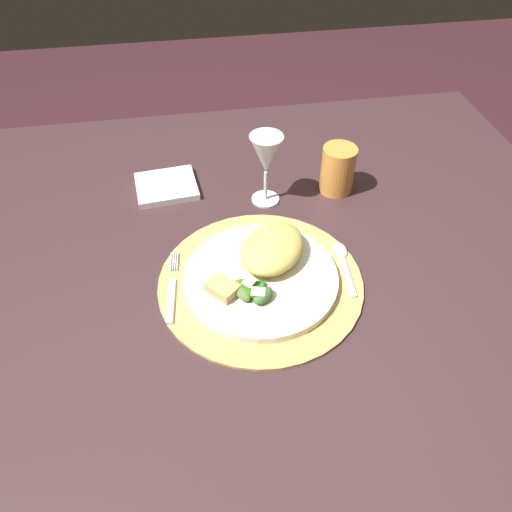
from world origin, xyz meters
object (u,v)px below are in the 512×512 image
dinner_plate (261,278)px  amber_tumbler (338,170)px  dining_table (238,287)px  wine_glass (266,157)px  napkin (166,186)px  spoon (343,259)px  fork (172,290)px

dinner_plate → amber_tumbler: amber_tumbler is taller
dining_table → wine_glass: size_ratio=9.28×
napkin → wine_glass: 0.24m
spoon → amber_tumbler: amber_tumbler is taller
dining_table → dinner_plate: 0.16m
wine_glass → amber_tumbler: bearing=4.4°
dinner_plate → wine_glass: wine_glass is taller
wine_glass → fork: bearing=-132.0°
dining_table → wine_glass: (0.08, 0.15, 0.22)m
spoon → wine_glass: bearing=117.5°
fork → spoon: 0.32m
spoon → fork: bearing=-175.7°
fork → napkin: bearing=89.7°
fork → amber_tumbler: (0.37, 0.25, 0.04)m
dining_table → napkin: bearing=120.1°
dinner_plate → amber_tumbler: 0.33m
dinner_plate → fork: 0.16m
wine_glass → dining_table: bearing=-119.7°
fork → dinner_plate: bearing=-1.0°
napkin → fork: bearing=-90.3°
dinner_plate → napkin: (-0.16, 0.31, -0.01)m
dinner_plate → napkin: dinner_plate is taller
spoon → dinner_plate: bearing=-170.6°
dining_table → dinner_plate: size_ratio=5.21×
napkin → wine_glass: bearing=-19.4°
dining_table → amber_tumbler: (0.24, 0.16, 0.16)m
dining_table → wine_glass: bearing=60.3°
dining_table → napkin: 0.28m
wine_glass → amber_tumbler: (0.16, 0.01, -0.06)m
dining_table → fork: (-0.13, -0.09, 0.12)m
spoon → amber_tumbler: size_ratio=1.35×
dining_table → spoon: (0.19, -0.07, 0.12)m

